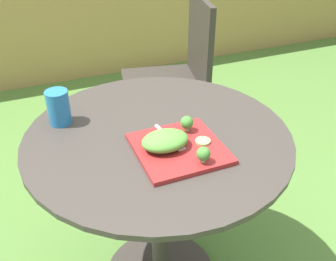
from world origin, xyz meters
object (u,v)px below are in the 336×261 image
salad_plate (179,148)px  fork (171,139)px  patio_chair (179,68)px  drinking_glass (59,109)px

salad_plate → fork: 0.04m
patio_chair → salad_plate: patio_chair is taller
patio_chair → fork: 1.04m
patio_chair → salad_plate: bearing=-114.1°
salad_plate → drinking_glass: (-0.29, 0.29, 0.04)m
salad_plate → fork: (-0.01, 0.04, 0.01)m
drinking_glass → salad_plate: bearing=-44.5°
salad_plate → drinking_glass: drinking_glass is taller
patio_chair → fork: patio_chair is taller
salad_plate → drinking_glass: 0.41m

